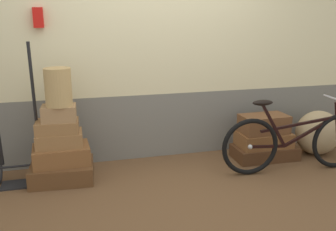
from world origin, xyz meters
The scene contains 14 objects.
ground centered at (0.00, 0.00, -0.03)m, with size 10.19×5.20×0.06m, color brown.
station_building centered at (0.01, 0.85, 1.31)m, with size 8.19×0.74×2.61m.
suitcase_0 centered at (-1.13, 0.35, 0.09)m, with size 0.63×0.48×0.18m, color brown.
suitcase_1 centered at (-1.13, 0.37, 0.27)m, with size 0.56×0.37×0.18m, color brown.
suitcase_2 centered at (-1.14, 0.38, 0.44)m, with size 0.46×0.31×0.14m, color olive.
suitcase_3 centered at (-1.15, 0.39, 0.57)m, with size 0.42×0.29×0.12m, color olive.
suitcase_4 centered at (-1.12, 0.37, 0.71)m, with size 0.33×0.24×0.16m, color #9E754C.
suitcase_5 centered at (1.19, 0.36, 0.08)m, with size 0.74×0.39×0.15m, color #4C2D19.
suitcase_6 centered at (1.18, 0.37, 0.24)m, with size 0.61×0.37×0.17m, color brown.
suitcase_7 centered at (1.17, 0.37, 0.42)m, with size 0.55×0.31×0.21m, color brown.
wicker_basket centered at (-1.11, 0.36, 0.98)m, with size 0.26×0.26×0.37m, color tan.
luggage_trolley centered at (-1.54, 0.43, 0.31)m, with size 0.46×0.38×1.42m.
burlap_sack centered at (1.88, 0.33, 0.27)m, with size 0.56×0.47×0.54m, color tan.
bicycle centered at (1.30, -0.06, 0.34)m, with size 1.65×0.46×0.81m.
Camera 1 is at (-1.02, -3.41, 1.65)m, focal length 40.20 mm.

